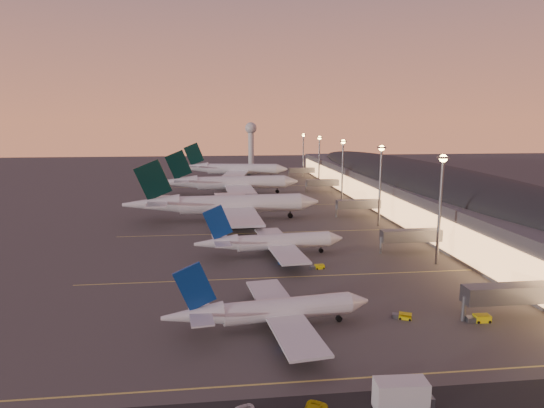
# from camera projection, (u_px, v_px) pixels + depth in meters

# --- Properties ---
(ground) EXTENTS (700.00, 700.00, 0.00)m
(ground) POSITION_uv_depth(u_px,v_px,m) (286.00, 270.00, 103.37)
(ground) COLOR #42403D
(airliner_narrow_south) EXTENTS (34.41, 30.96, 12.29)m
(airliner_narrow_south) POSITION_uv_depth(u_px,v_px,m) (270.00, 311.00, 73.26)
(airliner_narrow_south) COLOR silver
(airliner_narrow_south) RESTS_ON ground
(airliner_narrow_north) EXTENTS (38.00, 34.10, 13.56)m
(airliner_narrow_north) POSITION_uv_depth(u_px,v_px,m) (271.00, 242.00, 113.37)
(airliner_narrow_north) COLOR silver
(airliner_narrow_north) RESTS_ON ground
(airliner_wide_near) EXTENTS (66.21, 60.33, 21.19)m
(airliner_wide_near) POSITION_uv_depth(u_px,v_px,m) (224.00, 205.00, 153.78)
(airliner_wide_near) COLOR silver
(airliner_wide_near) RESTS_ON ground
(airliner_wide_mid) EXTENTS (64.78, 58.97, 20.74)m
(airliner_wide_mid) POSITION_uv_depth(u_px,v_px,m) (229.00, 183.00, 208.47)
(airliner_wide_mid) COLOR silver
(airliner_wide_mid) RESTS_ON ground
(airliner_wide_far) EXTENTS (65.46, 60.27, 20.97)m
(airliner_wide_far) POSITION_uv_depth(u_px,v_px,m) (233.00, 169.00, 268.40)
(airliner_wide_far) COLOR silver
(airliner_wide_far) RESTS_ON ground
(terminal_building) EXTENTS (56.35, 255.00, 17.46)m
(terminal_building) POSITION_uv_depth(u_px,v_px,m) (414.00, 184.00, 179.52)
(terminal_building) COLOR #4D4D52
(terminal_building) RESTS_ON ground
(light_masts) EXTENTS (2.20, 217.20, 25.90)m
(light_masts) POSITION_uv_depth(u_px,v_px,m) (357.00, 164.00, 167.76)
(light_masts) COLOR slate
(light_masts) RESTS_ON ground
(radar_tower) EXTENTS (9.00, 9.00, 32.50)m
(radar_tower) POSITION_uv_depth(u_px,v_px,m) (251.00, 136.00, 354.67)
(radar_tower) COLOR silver
(radar_tower) RESTS_ON ground
(lane_markings) EXTENTS (90.00, 180.36, 0.00)m
(lane_markings) POSITION_uv_depth(u_px,v_px,m) (267.00, 229.00, 142.46)
(lane_markings) COLOR #D8C659
(lane_markings) RESTS_ON ground
(baggage_tug_a) EXTENTS (3.43, 2.50, 0.96)m
(baggage_tug_a) POSITION_uv_depth(u_px,v_px,m) (403.00, 316.00, 77.71)
(baggage_tug_a) COLOR #D6C609
(baggage_tug_a) RESTS_ON ground
(baggage_tug_b) EXTENTS (4.06, 1.93, 1.19)m
(baggage_tug_b) POSITION_uv_depth(u_px,v_px,m) (479.00, 318.00, 76.51)
(baggage_tug_b) COLOR #D6C609
(baggage_tug_b) RESTS_ON ground
(baggage_tug_c) EXTENTS (3.36, 1.68, 0.96)m
(baggage_tug_c) POSITION_uv_depth(u_px,v_px,m) (318.00, 267.00, 103.91)
(baggage_tug_c) COLOR #D6C609
(baggage_tug_c) RESTS_ON ground
(catering_truck_a) EXTENTS (6.81, 2.93, 3.77)m
(catering_truck_a) POSITION_uv_depth(u_px,v_px,m) (404.00, 396.00, 52.82)
(catering_truck_a) COLOR silver
(catering_truck_a) RESTS_ON ground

